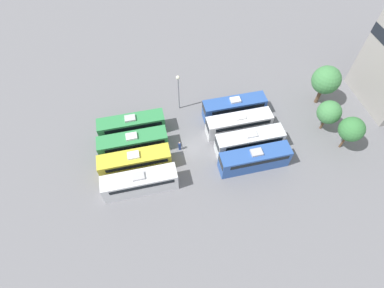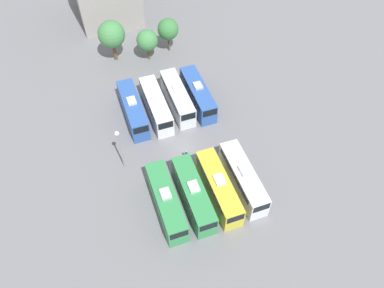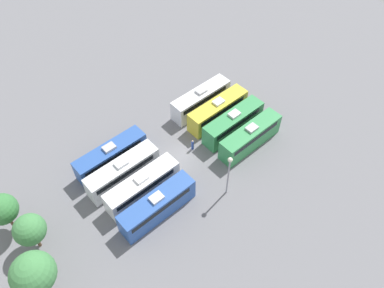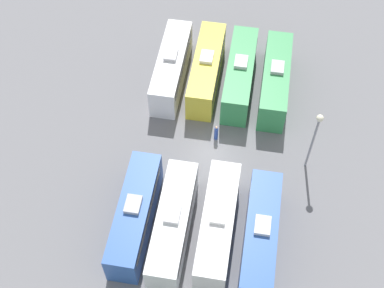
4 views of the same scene
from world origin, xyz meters
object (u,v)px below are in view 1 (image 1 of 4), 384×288
tree_1 (329,112)px  bus_7 (255,159)px  tree_0 (326,80)px  tree_2 (352,129)px  bus_6 (250,141)px  bus_4 (234,107)px  bus_2 (135,162)px  light_pole (178,87)px  bus_1 (133,143)px  worker_person (180,146)px  bus_0 (132,125)px  bus_5 (239,124)px  bus_3 (140,182)px

tree_1 → bus_7: bearing=-71.8°
tree_0 → tree_2: tree_0 is taller
bus_6 → tree_1: 12.91m
bus_4 → bus_6: size_ratio=1.00×
bus_7 → bus_2: bearing=-101.2°
bus_2 → light_pole: size_ratio=1.43×
bus_7 → tree_1: size_ratio=1.81×
bus_1 → worker_person: 6.87m
worker_person → light_pole: bearing=169.0°
worker_person → bus_6: bearing=78.5°
bus_1 → bus_7: bearing=68.3°
bus_0 → tree_1: size_ratio=1.81×
bus_0 → tree_2: size_ratio=1.66×
bus_2 → tree_0: tree_0 is taller
bus_0 → bus_1: bearing=-2.6°
bus_6 → tree_0: bearing=114.3°
bus_2 → bus_5: same height
bus_6 → tree_0: tree_0 is taller
light_pole → tree_1: light_pole is taller
bus_4 → tree_0: 15.10m
bus_4 → bus_7: 10.12m
bus_3 → tree_2: (-0.37, 30.61, 2.48)m
bus_2 → bus_4: size_ratio=1.00×
bus_2 → light_pole: bearing=140.8°
bus_4 → worker_person: size_ratio=5.65×
bus_4 → bus_1: bearing=-78.1°
bus_2 → bus_6: size_ratio=1.00×
bus_7 → tree_2: tree_2 is taller
worker_person → tree_2: size_ratio=0.29×
bus_0 → bus_7: 19.24m
bus_3 → light_pole: 16.19m
tree_0 → tree_2: (9.50, -0.70, -0.67)m
bus_4 → tree_1: size_ratio=1.81×
worker_person → tree_1: bearing=87.6°
bus_1 → bus_5: bearing=90.3°
light_pole → tree_0: bearing=80.7°
bus_1 → tree_1: 29.76m
bus_4 → bus_5: (3.44, -0.35, 0.00)m
bus_1 → worker_person: size_ratio=5.65×
bus_3 → bus_7: bearing=90.4°
bus_5 → tree_1: (2.39, 13.23, 1.96)m
bus_1 → light_pole: light_pole is taller
bus_2 → tree_1: 29.79m
bus_6 → tree_2: tree_2 is taller
bus_2 → bus_6: same height
bus_4 → tree_0: tree_0 is taller
bus_5 → tree_0: bearing=101.5°
bus_6 → tree_0: size_ratio=1.40×
bus_4 → worker_person: 11.21m
worker_person → tree_0: (-4.50, 24.81, 4.14)m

